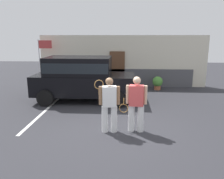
{
  "coord_description": "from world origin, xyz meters",
  "views": [
    {
      "loc": [
        0.24,
        -6.83,
        2.94
      ],
      "look_at": [
        -0.28,
        1.2,
        1.05
      ],
      "focal_mm": 36.14,
      "sensor_mm": 36.0,
      "label": 1
    }
  ],
  "objects_px": {
    "tennis_player_woman": "(136,104)",
    "parked_suv": "(82,77)",
    "potted_plant_by_porch": "(158,82)",
    "tennis_player_man": "(109,104)",
    "flag_pole": "(42,54)"
  },
  "relations": [
    {
      "from": "tennis_player_man",
      "to": "flag_pole",
      "type": "relative_size",
      "value": 0.63
    },
    {
      "from": "tennis_player_man",
      "to": "potted_plant_by_porch",
      "type": "distance_m",
      "value": 6.42
    },
    {
      "from": "tennis_player_man",
      "to": "potted_plant_by_porch",
      "type": "relative_size",
      "value": 2.3
    },
    {
      "from": "tennis_player_woman",
      "to": "flag_pole",
      "type": "xyz_separation_m",
      "value": [
        -5.19,
        6.13,
        1.03
      ]
    },
    {
      "from": "parked_suv",
      "to": "tennis_player_woman",
      "type": "xyz_separation_m",
      "value": [
        2.35,
        -3.37,
        -0.23
      ]
    },
    {
      "from": "tennis_player_woman",
      "to": "parked_suv",
      "type": "bearing_deg",
      "value": -50.51
    },
    {
      "from": "tennis_player_man",
      "to": "tennis_player_woman",
      "type": "bearing_deg",
      "value": -178.41
    },
    {
      "from": "parked_suv",
      "to": "tennis_player_woman",
      "type": "bearing_deg",
      "value": -55.0
    },
    {
      "from": "tennis_player_man",
      "to": "tennis_player_woman",
      "type": "xyz_separation_m",
      "value": [
        0.83,
        0.11,
        0.0
      ]
    },
    {
      "from": "parked_suv",
      "to": "flag_pole",
      "type": "xyz_separation_m",
      "value": [
        -2.85,
        2.77,
        0.8
      ]
    },
    {
      "from": "tennis_player_woman",
      "to": "potted_plant_by_porch",
      "type": "height_order",
      "value": "tennis_player_woman"
    },
    {
      "from": "parked_suv",
      "to": "flag_pole",
      "type": "bearing_deg",
      "value": 135.95
    },
    {
      "from": "parked_suv",
      "to": "potted_plant_by_porch",
      "type": "height_order",
      "value": "parked_suv"
    },
    {
      "from": "parked_suv",
      "to": "potted_plant_by_porch",
      "type": "distance_m",
      "value": 4.61
    },
    {
      "from": "flag_pole",
      "to": "potted_plant_by_porch",
      "type": "bearing_deg",
      "value": -2.25
    }
  ]
}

